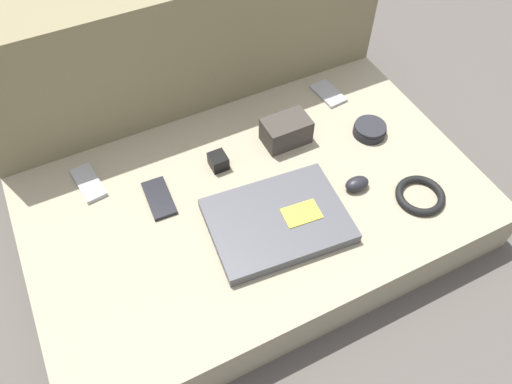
# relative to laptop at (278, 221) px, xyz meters

# --- Properties ---
(ground_plane) EXTENTS (8.00, 8.00, 0.00)m
(ground_plane) POSITION_rel_laptop_xyz_m (-0.01, 0.10, -0.16)
(ground_plane) COLOR #4C4742
(couch_seat) EXTENTS (1.16, 0.71, 0.14)m
(couch_seat) POSITION_rel_laptop_xyz_m (-0.01, 0.10, -0.09)
(couch_seat) COLOR gray
(couch_seat) RESTS_ON ground_plane
(couch_backrest) EXTENTS (1.16, 0.20, 0.51)m
(couch_backrest) POSITION_rel_laptop_xyz_m (-0.01, 0.55, 0.10)
(couch_backrest) COLOR #756B4C
(couch_backrest) RESTS_ON ground_plane
(laptop) EXTENTS (0.35, 0.27, 0.03)m
(laptop) POSITION_rel_laptop_xyz_m (0.00, 0.00, 0.00)
(laptop) COLOR #47474C
(laptop) RESTS_ON couch_seat
(computer_mouse) EXTENTS (0.07, 0.05, 0.03)m
(computer_mouse) POSITION_rel_laptop_xyz_m (0.24, 0.01, 0.00)
(computer_mouse) COLOR black
(computer_mouse) RESTS_ON couch_seat
(speaker_puck) EXTENTS (0.09, 0.09, 0.03)m
(speaker_puck) POSITION_rel_laptop_xyz_m (0.38, 0.16, -0.00)
(speaker_puck) COLOR black
(speaker_puck) RESTS_ON couch_seat
(phone_silver) EXTENTS (0.07, 0.12, 0.01)m
(phone_silver) POSITION_rel_laptop_xyz_m (0.36, 0.35, -0.01)
(phone_silver) COLOR #99999E
(phone_silver) RESTS_ON couch_seat
(phone_black) EXTENTS (0.07, 0.13, 0.01)m
(phone_black) POSITION_rel_laptop_xyz_m (-0.39, 0.33, -0.01)
(phone_black) COLOR #99999E
(phone_black) RESTS_ON couch_seat
(phone_small) EXTENTS (0.07, 0.13, 0.01)m
(phone_small) POSITION_rel_laptop_xyz_m (-0.24, 0.20, -0.01)
(phone_small) COLOR black
(phone_small) RESTS_ON couch_seat
(camera_pouch) EXTENTS (0.13, 0.08, 0.07)m
(camera_pouch) POSITION_rel_laptop_xyz_m (0.15, 0.24, 0.02)
(camera_pouch) COLOR #38332D
(camera_pouch) RESTS_ON couch_seat
(charger_brick) EXTENTS (0.04, 0.05, 0.04)m
(charger_brick) POSITION_rel_laptop_xyz_m (-0.05, 0.24, 0.00)
(charger_brick) COLOR black
(charger_brick) RESTS_ON couch_seat
(cable_coil) EXTENTS (0.13, 0.13, 0.02)m
(cable_coil) POSITION_rel_laptop_xyz_m (0.37, -0.09, -0.01)
(cable_coil) COLOR black
(cable_coil) RESTS_ON couch_seat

